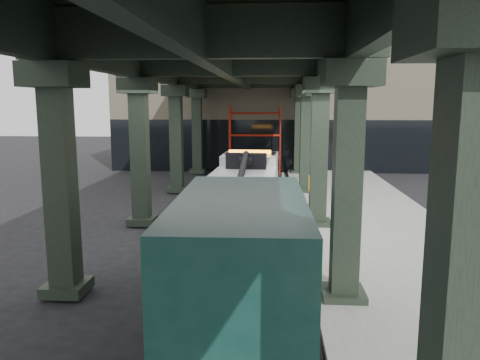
% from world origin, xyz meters
% --- Properties ---
extents(ground, '(90.00, 90.00, 0.00)m').
position_xyz_m(ground, '(0.00, 0.00, 0.00)').
color(ground, black).
rests_on(ground, ground).
extents(sidewalk, '(5.00, 40.00, 0.15)m').
position_xyz_m(sidewalk, '(4.50, 2.00, 0.07)').
color(sidewalk, gray).
rests_on(sidewalk, ground).
extents(lane_stripe, '(0.12, 38.00, 0.01)m').
position_xyz_m(lane_stripe, '(1.70, 2.00, 0.01)').
color(lane_stripe, silver).
rests_on(lane_stripe, ground).
extents(viaduct, '(7.40, 32.00, 6.40)m').
position_xyz_m(viaduct, '(-0.40, 2.00, 5.46)').
color(viaduct, black).
rests_on(viaduct, ground).
extents(building, '(22.00, 10.00, 8.00)m').
position_xyz_m(building, '(2.00, 20.00, 4.00)').
color(building, '#C6B793').
rests_on(building, ground).
extents(scaffolding, '(3.08, 0.88, 4.00)m').
position_xyz_m(scaffolding, '(0.00, 14.64, 2.11)').
color(scaffolding, red).
rests_on(scaffolding, ground).
extents(tow_truck, '(2.54, 7.73, 2.51)m').
position_xyz_m(tow_truck, '(0.13, 2.97, 1.22)').
color(tow_truck, black).
rests_on(tow_truck, ground).
extents(towed_van, '(2.62, 6.29, 2.53)m').
position_xyz_m(towed_van, '(0.53, -5.08, 1.36)').
color(towed_van, '#0F3831').
rests_on(towed_van, ground).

